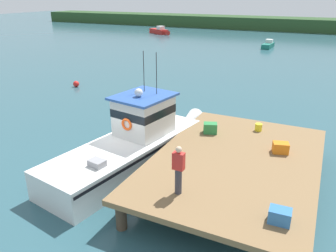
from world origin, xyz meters
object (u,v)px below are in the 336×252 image
object	(u,v)px
main_fishing_boat	(135,142)
crate_stack_near_edge	(210,128)
crate_stack_mid_dock	(281,148)
crate_single_by_cleat	(280,216)
bait_bucket	(258,127)
moored_boat_off_the_point	(268,45)
deckhand_by_the_boat	(178,169)
mooring_buoy_outer	(162,97)
mooring_buoy_spare_mooring	(76,84)
moored_boat_outer_mooring	(160,31)

from	to	relation	value
main_fishing_boat	crate_stack_near_edge	bearing A→B (deg)	35.41
crate_stack_near_edge	crate_stack_mid_dock	distance (m)	3.24
main_fishing_boat	crate_single_by_cleat	world-z (taller)	main_fishing_boat
crate_stack_near_edge	bait_bucket	size ratio (longest dim) A/B	1.76
crate_single_by_cleat	moored_boat_off_the_point	bearing A→B (deg)	100.27
deckhand_by_the_boat	mooring_buoy_outer	size ratio (longest dim) A/B	3.41
crate_single_by_cleat	mooring_buoy_spare_mooring	xyz separation A→B (m)	(-17.59, 12.30, -1.17)
main_fishing_boat	crate_single_by_cleat	bearing A→B (deg)	-26.19
main_fishing_boat	moored_boat_off_the_point	xyz separation A→B (m)	(-0.71, 36.92, -0.63)
moored_boat_outer_mooring	bait_bucket	bearing A→B (deg)	-57.74
main_fishing_boat	moored_boat_outer_mooring	size ratio (longest dim) A/B	1.88
crate_stack_mid_dock	mooring_buoy_spare_mooring	size ratio (longest dim) A/B	1.25
crate_single_by_cleat	bait_bucket	world-z (taller)	crate_single_by_cleat
deckhand_by_the_boat	moored_boat_off_the_point	size ratio (longest dim) A/B	0.38
deckhand_by_the_boat	moored_boat_off_the_point	world-z (taller)	deckhand_by_the_boat
crate_single_by_cleat	bait_bucket	size ratio (longest dim) A/B	1.76
main_fishing_boat	deckhand_by_the_boat	xyz separation A→B (m)	(3.45, -3.11, 1.05)
crate_single_by_cleat	crate_stack_mid_dock	bearing A→B (deg)	97.98
deckhand_by_the_boat	mooring_buoy_spare_mooring	world-z (taller)	deckhand_by_the_boat
main_fishing_boat	crate_stack_near_edge	xyz separation A→B (m)	(2.77, 1.97, 0.43)
crate_stack_near_edge	crate_stack_mid_dock	world-z (taller)	crate_stack_near_edge
crate_stack_mid_dock	deckhand_by_the_boat	distance (m)	5.08
main_fishing_boat	mooring_buoy_outer	world-z (taller)	main_fishing_boat
mooring_buoy_outer	crate_single_by_cleat	bearing A→B (deg)	-51.35
deckhand_by_the_boat	mooring_buoy_spare_mooring	xyz separation A→B (m)	(-14.47, 12.18, -1.82)
crate_single_by_cleat	mooring_buoy_outer	xyz separation A→B (m)	(-9.72, 12.15, -1.17)
crate_single_by_cleat	mooring_buoy_outer	bearing A→B (deg)	128.65
crate_single_by_cleat	crate_stack_near_edge	bearing A→B (deg)	126.16
moored_boat_off_the_point	main_fishing_boat	bearing A→B (deg)	-88.91
crate_stack_mid_dock	crate_single_by_cleat	xyz separation A→B (m)	(0.63, -4.50, -0.00)
crate_stack_near_edge	mooring_buoy_spare_mooring	world-z (taller)	crate_stack_near_edge
mooring_buoy_spare_mooring	crate_stack_near_edge	bearing A→B (deg)	-27.24
crate_stack_near_edge	main_fishing_boat	bearing A→B (deg)	-144.59
deckhand_by_the_boat	moored_boat_outer_mooring	world-z (taller)	deckhand_by_the_boat
main_fishing_boat	deckhand_by_the_boat	distance (m)	4.77
moored_boat_off_the_point	mooring_buoy_outer	bearing A→B (deg)	-94.99
deckhand_by_the_boat	crate_stack_near_edge	bearing A→B (deg)	97.66
moored_boat_off_the_point	mooring_buoy_spare_mooring	bearing A→B (deg)	-110.32
crate_single_by_cleat	mooring_buoy_spare_mooring	distance (m)	21.49
bait_bucket	moored_boat_outer_mooring	world-z (taller)	bait_bucket
main_fishing_boat	bait_bucket	world-z (taller)	main_fishing_boat
main_fishing_boat	bait_bucket	bearing A→B (deg)	34.13
crate_single_by_cleat	deckhand_by_the_boat	distance (m)	3.19
moored_boat_off_the_point	deckhand_by_the_boat	bearing A→B (deg)	-84.07
main_fishing_boat	moored_boat_outer_mooring	distance (m)	50.22
deckhand_by_the_boat	mooring_buoy_outer	xyz separation A→B (m)	(-6.60, 12.03, -1.82)
crate_stack_mid_dock	deckhand_by_the_boat	size ratio (longest dim) A/B	0.37
bait_bucket	deckhand_by_the_boat	bearing A→B (deg)	-101.12
moored_boat_outer_mooring	mooring_buoy_outer	distance (m)	40.83
crate_stack_near_edge	mooring_buoy_spare_mooring	size ratio (longest dim) A/B	1.25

